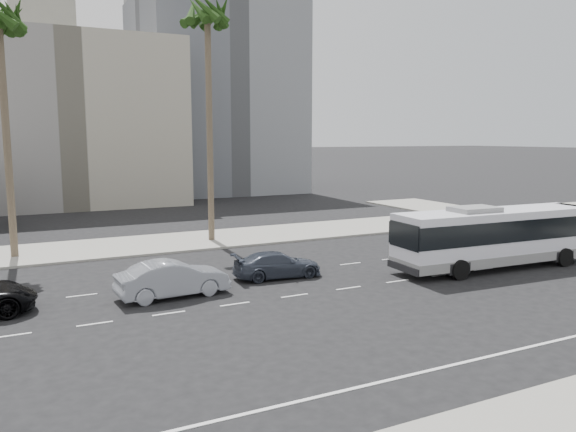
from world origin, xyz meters
TOP-DOWN VIEW (x-y plane):
  - ground at (0.00, 0.00)m, footprint 700.00×700.00m
  - sidewalk_north at (0.00, 15.50)m, footprint 120.00×7.00m
  - midrise_beige_west at (-12.00, 45.00)m, footprint 24.00×18.00m
  - midrise_gray_center at (8.00, 52.00)m, footprint 20.00×20.00m
  - civic_tower at (-2.00, 250.00)m, footprint 42.00×42.00m
  - highrise_right at (45.00, 230.00)m, footprint 26.00×26.00m
  - highrise_far at (70.00, 260.00)m, footprint 22.00×22.00m
  - city_bus at (6.85, 0.02)m, footprint 12.66×3.39m
  - car_a at (-5.22, 3.55)m, footprint 2.32×4.89m
  - car_b at (-11.15, 2.45)m, footprint 2.16×5.30m
  - palm_near at (-5.06, 14.91)m, footprint 4.99×4.99m

SIDE VIEW (x-z plane):
  - ground at x=0.00m, z-range 0.00..0.00m
  - sidewalk_north at x=0.00m, z-range 0.00..0.15m
  - car_a at x=-5.22m, z-range 0.00..1.38m
  - car_b at x=-11.15m, z-range 0.00..1.71m
  - city_bus at x=6.85m, z-range 0.09..3.70m
  - midrise_beige_west at x=-12.00m, z-range 0.00..18.00m
  - midrise_gray_center at x=8.00m, z-range 0.00..26.00m
  - palm_near at x=-5.06m, z-range 6.82..23.63m
  - highrise_far at x=70.00m, z-range 0.00..60.00m
  - highrise_right at x=45.00m, z-range 0.00..70.00m
  - civic_tower at x=-2.00m, z-range -25.67..103.33m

